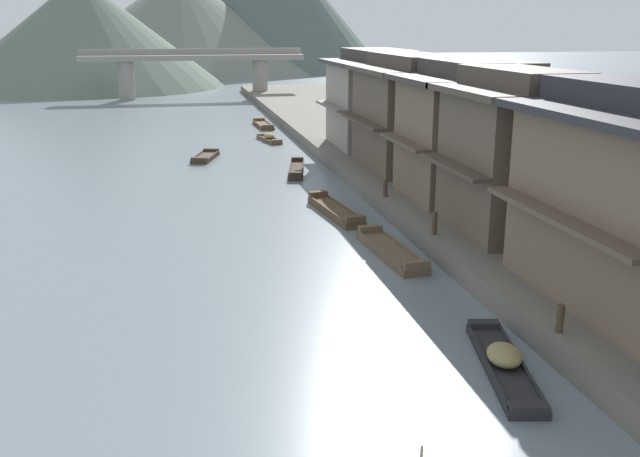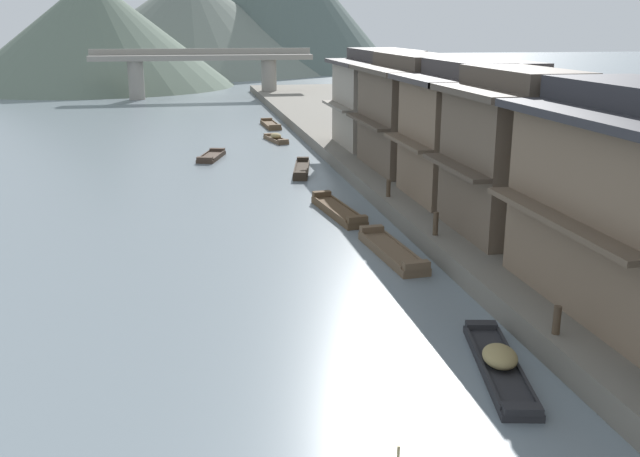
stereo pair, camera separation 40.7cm
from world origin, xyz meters
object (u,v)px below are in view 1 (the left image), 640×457
(boat_moored_far, at_px, (391,251))
(house_waterfront_narrow, at_px, (474,131))
(boat_upstream_distant, at_px, (269,138))
(boat_moored_second, at_px, (296,170))
(boat_midriver_upstream, at_px, (504,362))
(stone_bridge, at_px, (194,66))
(house_waterfront_far, at_px, (411,113))
(house_waterfront_end, at_px, (377,99))
(boat_moored_nearest, at_px, (263,125))
(mooring_post_dock_far, at_px, (385,188))
(boat_moored_third, at_px, (205,157))
(mooring_post_dock_mid, at_px, (434,223))
(boat_midriver_drifting, at_px, (335,211))
(mooring_post_dock_near, at_px, (560,318))
(house_waterfront_tall, at_px, (515,153))

(boat_moored_far, height_order, house_waterfront_narrow, house_waterfront_narrow)
(boat_upstream_distant, bearing_deg, boat_moored_second, -90.12)
(boat_midriver_upstream, height_order, stone_bridge, stone_bridge)
(house_waterfront_far, relative_size, house_waterfront_end, 1.10)
(boat_moored_nearest, height_order, mooring_post_dock_far, mooring_post_dock_far)
(boat_midriver_upstream, bearing_deg, boat_moored_third, 100.59)
(boat_moored_second, height_order, boat_moored_third, boat_moored_second)
(boat_moored_far, distance_m, house_waterfront_narrow, 8.74)
(boat_upstream_distant, bearing_deg, boat_midriver_upstream, -88.85)
(boat_midriver_upstream, height_order, mooring_post_dock_mid, mooring_post_dock_mid)
(boat_midriver_drifting, height_order, mooring_post_dock_far, mooring_post_dock_far)
(stone_bridge, bearing_deg, boat_moored_second, -84.84)
(boat_midriver_upstream, xyz_separation_m, stone_bridge, (-4.86, 70.75, 3.50))
(boat_moored_far, xyz_separation_m, house_waterfront_narrow, (5.61, 5.66, 3.58))
(boat_midriver_drifting, xyz_separation_m, boat_upstream_distant, (-0.04, 21.61, 0.04))
(boat_moored_second, height_order, mooring_post_dock_near, mooring_post_dock_near)
(boat_midriver_drifting, bearing_deg, boat_upstream_distant, 90.10)
(house_waterfront_end, xyz_separation_m, mooring_post_dock_near, (-3.68, -29.50, -2.62))
(boat_midriver_drifting, bearing_deg, mooring_post_dock_far, 0.52)
(boat_upstream_distant, height_order, house_waterfront_narrow, house_waterfront_narrow)
(boat_midriver_upstream, distance_m, mooring_post_dock_mid, 9.57)
(boat_moored_third, distance_m, house_waterfront_end, 11.77)
(boat_moored_nearest, height_order, house_waterfront_far, house_waterfront_far)
(boat_moored_far, distance_m, mooring_post_dock_mid, 1.96)
(boat_moored_third, height_order, house_waterfront_far, house_waterfront_far)
(house_waterfront_narrow, bearing_deg, house_waterfront_tall, -98.83)
(house_waterfront_far, bearing_deg, boat_moored_far, -111.50)
(boat_midriver_drifting, distance_m, stone_bridge, 55.33)
(boat_midriver_drifting, bearing_deg, boat_moored_second, 90.36)
(mooring_post_dock_far, bearing_deg, boat_moored_third, 115.94)
(boat_moored_far, bearing_deg, boat_upstream_distant, 91.51)
(boat_upstream_distant, xyz_separation_m, house_waterfront_end, (6.09, -7.48, 3.53))
(boat_moored_third, bearing_deg, mooring_post_dock_near, -76.35)
(boat_moored_nearest, bearing_deg, house_waterfront_narrow, -79.15)
(boat_moored_second, bearing_deg, boat_midriver_upstream, -88.26)
(mooring_post_dock_near, height_order, stone_bridge, stone_bridge)
(house_waterfront_far, bearing_deg, house_waterfront_end, 87.72)
(mooring_post_dock_far, bearing_deg, stone_bridge, 96.75)
(house_waterfront_tall, relative_size, mooring_post_dock_mid, 6.85)
(boat_moored_far, bearing_deg, house_waterfront_narrow, 45.26)
(boat_moored_third, height_order, mooring_post_dock_mid, mooring_post_dock_mid)
(boat_midriver_upstream, distance_m, stone_bridge, 71.01)
(boat_upstream_distant, xyz_separation_m, mooring_post_dock_far, (2.41, -21.59, 0.92))
(boat_moored_nearest, bearing_deg, boat_upstream_distant, -94.24)
(house_waterfront_narrow, xyz_separation_m, house_waterfront_end, (-0.26, 14.77, -0.01))
(boat_upstream_distant, height_order, stone_bridge, stone_bridge)
(boat_moored_second, height_order, house_waterfront_far, house_waterfront_far)
(boat_moored_third, xyz_separation_m, stone_bridge, (0.94, 39.71, 3.58))
(mooring_post_dock_mid, bearing_deg, boat_midriver_upstream, -100.01)
(boat_moored_third, height_order, boat_midriver_upstream, boat_midriver_upstream)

